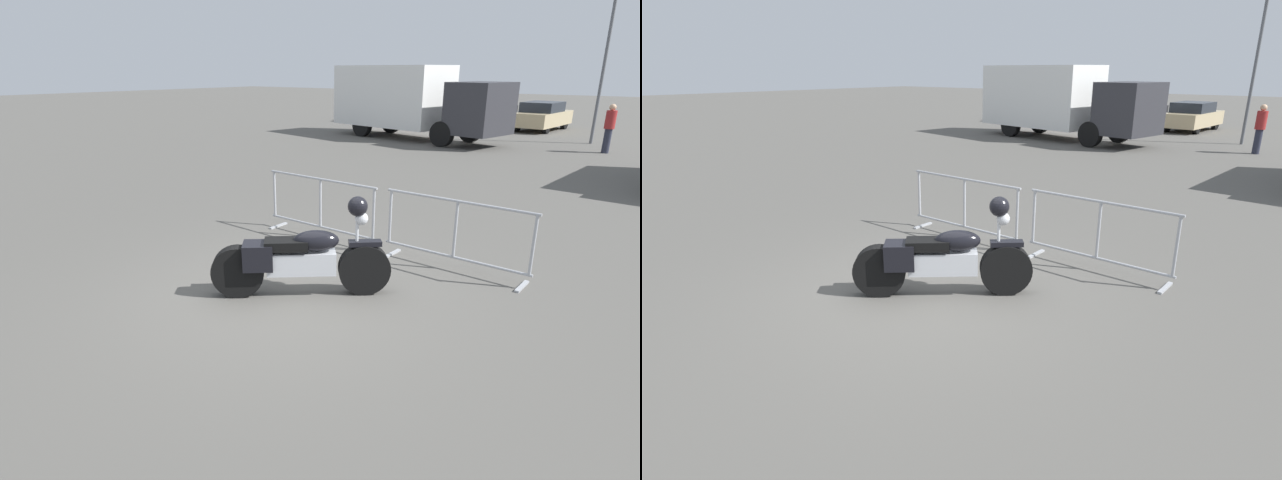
{
  "view_description": "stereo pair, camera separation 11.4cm",
  "coord_description": "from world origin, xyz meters",
  "views": [
    {
      "loc": [
        4.04,
        -4.53,
        2.83
      ],
      "look_at": [
        0.18,
        0.51,
        0.65
      ],
      "focal_mm": 28.0,
      "sensor_mm": 36.0,
      "label": 1
    },
    {
      "loc": [
        4.13,
        -4.46,
        2.83
      ],
      "look_at": [
        0.18,
        0.51,
        0.65
      ],
      "focal_mm": 28.0,
      "sensor_mm": 36.0,
      "label": 2
    }
  ],
  "objects": [
    {
      "name": "parked_car_tan",
      "position": [
        -2.48,
        21.66,
        0.68
      ],
      "size": [
        1.94,
        4.08,
        1.34
      ],
      "rotation": [
        0.0,
        0.0,
        1.49
      ],
      "color": "tan",
      "rests_on": "ground"
    },
    {
      "name": "parked_car_blue",
      "position": [
        -11.3,
        21.28,
        0.71
      ],
      "size": [
        2.03,
        4.27,
        1.41
      ],
      "rotation": [
        0.0,
        0.0,
        1.49
      ],
      "color": "#284799",
      "rests_on": "ground"
    },
    {
      "name": "parked_car_black",
      "position": [
        -5.42,
        21.67,
        0.77
      ],
      "size": [
        2.2,
        4.63,
        1.52
      ],
      "rotation": [
        0.0,
        0.0,
        1.49
      ],
      "color": "black",
      "rests_on": "ground"
    },
    {
      "name": "crowd_barrier_near",
      "position": [
        -1.06,
        2.13,
        0.56
      ],
      "size": [
        2.29,
        0.49,
        1.07
      ],
      "rotation": [
        0.0,
        0.0,
        -0.03
      ],
      "color": "#9EA0A5",
      "rests_on": "ground"
    },
    {
      "name": "parked_car_red",
      "position": [
        -8.36,
        21.43,
        0.75
      ],
      "size": [
        2.13,
        4.48,
        1.47
      ],
      "rotation": [
        0.0,
        0.0,
        1.49
      ],
      "color": "#B21E19",
      "rests_on": "ground"
    },
    {
      "name": "box_truck",
      "position": [
        -6.24,
        15.03,
        1.64
      ],
      "size": [
        7.99,
        3.71,
        2.98
      ],
      "rotation": [
        0.0,
        0.0,
        -0.2
      ],
      "color": "white",
      "rests_on": "ground"
    },
    {
      "name": "street_lamp",
      "position": [
        0.4,
        18.06,
        3.71
      ],
      "size": [
        0.36,
        0.7,
        5.68
      ],
      "color": "#595B60",
      "rests_on": "ground"
    },
    {
      "name": "ground_plane",
      "position": [
        0.0,
        0.0,
        0.0
      ],
      "size": [
        120.0,
        120.0,
        0.0
      ],
      "primitive_type": "plane",
      "color": "#54514C"
    },
    {
      "name": "motorcycle",
      "position": [
        0.18,
        0.11,
        0.5
      ],
      "size": [
        1.9,
        1.66,
        1.32
      ],
      "rotation": [
        0.0,
        0.0,
        0.7
      ],
      "color": "black",
      "rests_on": "ground"
    },
    {
      "name": "crowd_barrier_far",
      "position": [
        1.41,
        2.13,
        0.56
      ],
      "size": [
        2.29,
        0.49,
        1.07
      ],
      "rotation": [
        0.0,
        0.0,
        -0.03
      ],
      "color": "#9EA0A5",
      "rests_on": "ground"
    },
    {
      "name": "pedestrian",
      "position": [
        1.27,
        15.74,
        0.92
      ],
      "size": [
        0.45,
        0.45,
        1.69
      ],
      "rotation": [
        0.0,
        0.0,
        5.12
      ],
      "color": "#262838",
      "rests_on": "ground"
    }
  ]
}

